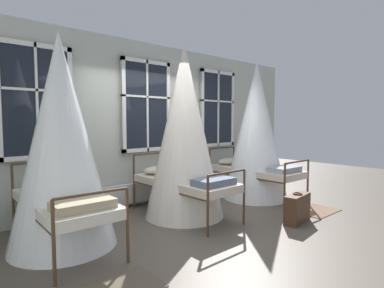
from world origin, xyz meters
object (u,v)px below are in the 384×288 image
Objects in this scene: cot_first at (61,144)px; cot_third at (256,133)px; cot_second at (184,134)px; suitcase_dark at (297,208)px.

cot_third is (3.81, -0.07, 0.05)m from cot_first.
cot_first is 0.94× the size of cot_second.
suitcase_dark is at bearing 151.92° from cot_third.
cot_first is at bearing 89.94° from cot_third.
cot_second is 1.02× the size of cot_third.
suitcase_dark is at bearing -143.29° from cot_second.
suitcase_dark is at bearing -114.46° from cot_first.
suitcase_dark is (1.09, -1.43, -1.15)m from cot_second.
cot_second is 4.86× the size of suitcase_dark.
cot_first is at bearing 88.25° from cot_second.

